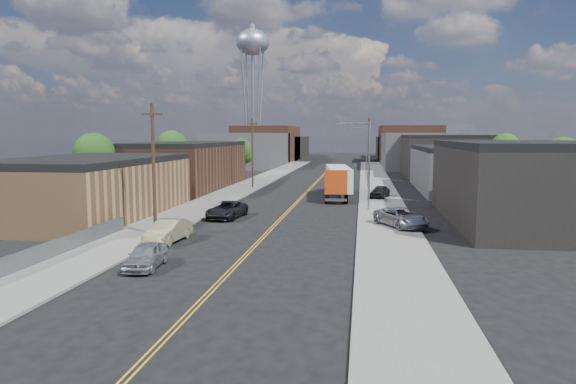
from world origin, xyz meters
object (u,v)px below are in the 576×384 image
(water_tower, at_px, (253,47))
(car_left_c, at_px, (227,210))
(car_right_lot_a, at_px, (401,217))
(semi_truck, at_px, (339,179))
(car_left_a, at_px, (146,256))
(car_right_lot_c, at_px, (380,192))
(car_left_b, at_px, (168,231))

(water_tower, height_order, car_left_c, water_tower)
(water_tower, xyz_separation_m, car_right_lot_a, (32.56, -94.00, -29.73))
(semi_truck, relative_size, car_left_a, 3.47)
(water_tower, height_order, car_right_lot_c, water_tower)
(car_left_c, bearing_deg, car_right_lot_a, -5.13)
(car_left_a, xyz_separation_m, car_left_c, (0.00, 17.95, 0.05))
(car_right_lot_a, distance_m, car_right_lot_c, 19.46)
(water_tower, bearing_deg, car_right_lot_a, -70.89)
(semi_truck, height_order, car_left_b, semi_truck)
(semi_truck, bearing_deg, car_left_a, -111.59)
(car_left_a, height_order, car_right_lot_a, car_right_lot_a)
(car_left_b, height_order, car_right_lot_a, car_right_lot_a)
(water_tower, bearing_deg, car_left_a, -81.14)
(car_left_b, distance_m, car_left_c, 11.00)
(car_left_b, xyz_separation_m, car_left_c, (1.40, 10.91, -0.03))
(semi_truck, xyz_separation_m, car_right_lot_c, (4.99, -1.29, -1.30))
(semi_truck, distance_m, car_right_lot_c, 5.32)
(water_tower, xyz_separation_m, car_left_b, (15.60, -102.00, -29.84))
(semi_truck, height_order, car_right_lot_c, semi_truck)
(car_left_c, distance_m, car_right_lot_a, 15.83)
(car_left_a, xyz_separation_m, car_left_b, (-1.40, 7.04, 0.08))
(car_left_a, distance_m, car_right_lot_a, 21.64)
(water_tower, relative_size, car_left_b, 7.57)
(semi_truck, distance_m, car_left_b, 30.75)
(car_left_a, height_order, car_left_b, car_left_b)
(car_left_b, xyz_separation_m, car_right_lot_a, (16.96, 8.00, 0.11))
(car_right_lot_a, relative_size, car_right_lot_c, 1.29)
(semi_truck, xyz_separation_m, car_right_lot_a, (6.06, -20.72, -1.25))
(car_left_b, distance_m, car_right_lot_c, 31.70)
(car_left_b, bearing_deg, car_right_lot_a, 30.55)
(water_tower, relative_size, car_left_a, 8.63)
(water_tower, relative_size, car_left_c, 6.60)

